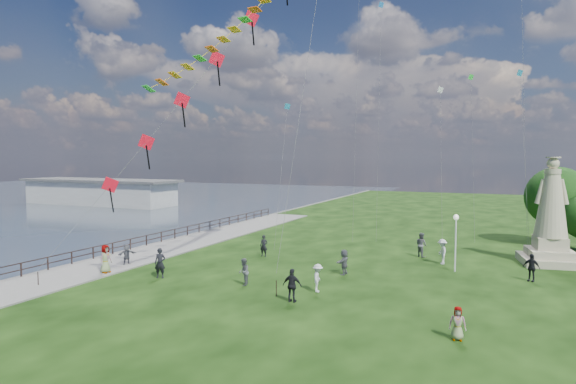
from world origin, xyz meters
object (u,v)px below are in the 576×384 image
at_px(statue, 551,224).
at_px(person_11, 344,262).
at_px(person_1, 244,272).
at_px(person_4, 458,323).
at_px(person_7, 421,245).
at_px(person_9, 531,268).
at_px(person_0, 160,263).
at_px(person_3, 292,286).
at_px(person_2, 318,278).
at_px(person_6, 264,246).
at_px(pier_pavilion, 100,192).
at_px(lamppost, 456,231).
at_px(person_5, 127,256).
at_px(person_8, 442,252).
at_px(person_10, 106,260).

xyz_separation_m(statue, person_11, (-12.79, -9.09, -2.12)).
distance_m(person_1, person_4, 13.27).
height_order(person_7, person_9, person_7).
bearing_deg(person_11, statue, 131.06).
relative_size(person_0, person_7, 1.02).
height_order(person_3, person_11, person_3).
bearing_deg(person_9, person_1, -129.64).
bearing_deg(person_4, person_1, 154.12).
distance_m(person_2, person_6, 10.63).
distance_m(pier_pavilion, lamppost, 67.59).
xyz_separation_m(pier_pavilion, person_6, (46.94, -29.55, -1.00)).
distance_m(person_4, person_11, 12.04).
xyz_separation_m(pier_pavilion, person_5, (39.38, -36.44, -1.11)).
bearing_deg(person_8, person_1, -64.97).
relative_size(person_3, person_10, 0.97).
height_order(person_4, person_5, person_5).
distance_m(person_6, person_8, 13.44).
height_order(pier_pavilion, lamppost, pier_pavilion).
bearing_deg(person_2, person_4, -132.07).
height_order(lamppost, person_5, lamppost).
relative_size(lamppost, person_8, 2.14).
height_order(statue, person_8, statue).
bearing_deg(person_5, pier_pavilion, 75.10).
relative_size(person_2, person_6, 0.96).
xyz_separation_m(person_7, person_9, (7.47, -4.88, -0.08)).
distance_m(person_9, person_10, 27.53).
xyz_separation_m(person_0, person_2, (10.45, 1.09, -0.16)).
distance_m(person_1, person_10, 9.87).
distance_m(person_3, person_5, 14.73).
distance_m(person_0, person_5, 4.86).
xyz_separation_m(person_2, person_3, (-0.55, -2.44, 0.10)).
relative_size(statue, person_3, 4.29).
xyz_separation_m(statue, person_0, (-23.39, -14.79, -1.99)).
height_order(person_1, person_8, person_8).
bearing_deg(pier_pavilion, person_8, -23.95).
relative_size(pier_pavilion, person_5, 20.62).
bearing_deg(person_9, lamppost, -165.96).
distance_m(person_2, person_5, 14.95).
height_order(person_6, person_11, person_6).
height_order(person_1, person_4, person_1).
xyz_separation_m(person_0, person_9, (21.89, 8.77, -0.10)).
distance_m(person_7, person_10, 23.31).
height_order(person_5, person_11, person_11).
distance_m(lamppost, person_1, 14.66).
xyz_separation_m(person_7, person_10, (-18.39, -14.32, -0.01)).
bearing_deg(statue, person_6, -173.38).
distance_m(person_4, person_5, 23.55).
bearing_deg(person_10, pier_pavilion, 46.63).
relative_size(person_4, person_8, 0.79).
relative_size(statue, person_11, 4.66).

